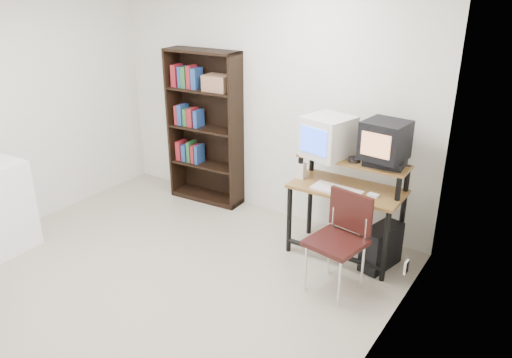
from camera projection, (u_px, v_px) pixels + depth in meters
The scene contains 16 objects.
floor at pixel (144, 288), 4.49m from camera, with size 4.00×4.00×0.01m, color #B7AC97.
back_wall at pixel (264, 102), 5.53m from camera, with size 4.00×0.01×2.60m, color white.
right_wall at pixel (366, 212), 2.97m from camera, with size 0.01×4.00×2.60m, color white.
computer_desk at pixel (347, 193), 4.77m from camera, with size 1.07×0.55×0.98m.
crt_monitor at pixel (328, 137), 4.79m from camera, with size 0.50×0.50×0.39m.
vcr at pixel (385, 162), 4.58m from camera, with size 0.36×0.26×0.08m, color black.
crt_tv at pixel (385, 140), 4.49m from camera, with size 0.41×0.41×0.35m.
cd_spindle at pixel (354, 160), 4.68m from camera, with size 0.12×0.12×0.05m, color #26262B.
keyboard at pixel (337, 191), 4.66m from camera, with size 0.47×0.21×0.04m, color silver.
mousepad at pixel (374, 198), 4.55m from camera, with size 0.22×0.18×0.01m, color black.
mouse at pixel (373, 196), 4.54m from camera, with size 0.10×0.06×0.03m, color white.
desk_speaker at pixel (301, 171), 4.93m from camera, with size 0.08×0.07×0.17m, color silver.
pc_tower at pixel (381, 247), 4.74m from camera, with size 0.20×0.45×0.42m, color black.
school_chair at pixel (341, 232), 4.31m from camera, with size 0.51×0.51×0.88m.
bookshelf at pixel (206, 126), 5.94m from camera, with size 0.93×0.36×1.83m.
wall_outlet at pixel (406, 267), 4.25m from camera, with size 0.02×0.08×0.12m, color beige.
Camera 1 is at (2.93, -2.59, 2.61)m, focal length 35.00 mm.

